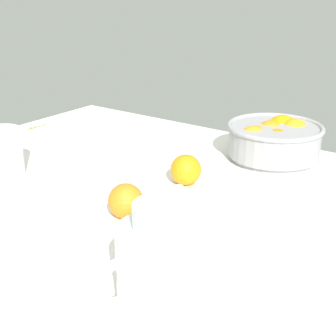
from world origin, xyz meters
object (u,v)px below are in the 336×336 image
juice_pitcher (159,272)px  juice_glass (2,155)px  loose_orange_1 (126,201)px  loose_orange_0 (186,170)px  fruit_bowl (275,139)px

juice_pitcher → juice_glass: juice_pitcher is taller
loose_orange_1 → juice_pitcher: bearing=-40.3°
juice_glass → loose_orange_0: juice_glass is taller
juice_glass → loose_orange_1: juice_glass is taller
juice_pitcher → juice_glass: 59.97cm
fruit_bowl → loose_orange_0: (-9.08, -26.45, -1.73)cm
fruit_bowl → juice_pitcher: 65.13cm
fruit_bowl → juice_pitcher: (11.61, -64.08, 0.90)cm
loose_orange_0 → loose_orange_1: bearing=-91.5°
loose_orange_0 → juice_glass: bearing=-151.0°
juice_pitcher → loose_orange_1: 27.94cm
juice_pitcher → loose_orange_0: bearing=118.8°
juice_pitcher → juice_glass: size_ratio=1.50×
fruit_bowl → loose_orange_1: (-9.59, -46.08, -1.76)cm
juice_pitcher → fruit_bowl: bearing=100.3°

